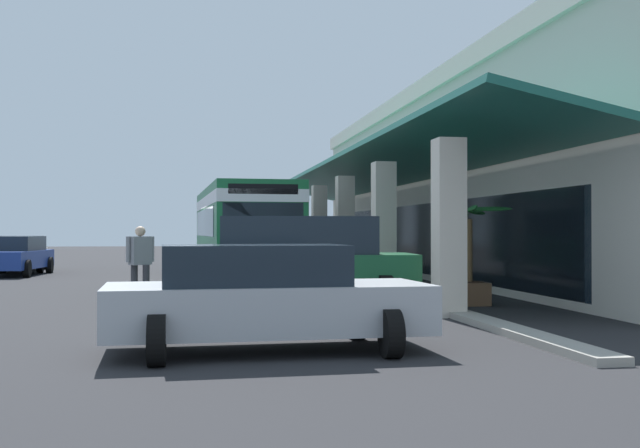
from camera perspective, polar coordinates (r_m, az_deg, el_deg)
ground at (r=28.67m, az=7.44°, el=-3.85°), size 120.00×120.00×0.00m
curb_strip at (r=27.72m, az=1.16°, el=-3.85°), size 37.14×0.50×0.12m
plaza_building at (r=30.97m, az=18.96°, el=2.80°), size 31.25×17.23×6.88m
transit_bus at (r=26.69m, az=-5.80°, el=-0.12°), size 11.31×3.14×3.34m
parked_suv_green at (r=16.58m, az=-1.37°, el=-2.76°), size 3.01×4.96×1.97m
parked_sedan_blue at (r=31.18m, az=-21.66°, el=-2.17°), size 4.53×2.26×1.47m
parked_sedan_silver at (r=10.66m, az=-4.18°, el=-5.41°), size 2.56×4.47×1.47m
parked_sedan_white at (r=34.40m, az=-21.28°, el=-2.02°), size 4.56×2.31×1.47m
pedestrian at (r=18.31m, az=-13.17°, el=-2.55°), size 0.50×0.62×1.78m
potted_palm at (r=17.65m, az=10.98°, el=-3.73°), size 1.73×1.80×2.26m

